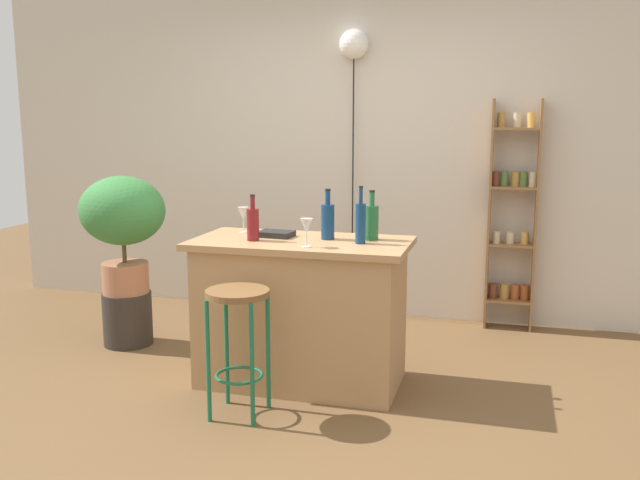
# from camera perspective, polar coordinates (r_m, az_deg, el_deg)

# --- Properties ---
(ground) EXTENTS (12.00, 12.00, 0.00)m
(ground) POSITION_cam_1_polar(r_m,az_deg,el_deg) (4.12, -2.78, -13.05)
(ground) COLOR brown
(back_wall) EXTENTS (6.40, 0.10, 2.80)m
(back_wall) POSITION_cam_1_polar(r_m,az_deg,el_deg) (5.68, 3.31, 7.87)
(back_wall) COLOR beige
(back_wall) RESTS_ON ground
(kitchen_counter) EXTENTS (1.31, 0.67, 0.89)m
(kitchen_counter) POSITION_cam_1_polar(r_m,az_deg,el_deg) (4.24, -1.56, -5.91)
(kitchen_counter) COLOR tan
(kitchen_counter) RESTS_ON ground
(bar_stool) EXTENTS (0.35, 0.35, 0.71)m
(bar_stool) POSITION_cam_1_polar(r_m,az_deg,el_deg) (3.77, -6.79, -6.78)
(bar_stool) COLOR #196642
(bar_stool) RESTS_ON ground
(spice_shelf) EXTENTS (0.36, 0.17, 1.76)m
(spice_shelf) POSITION_cam_1_polar(r_m,az_deg,el_deg) (5.44, 15.62, 1.89)
(spice_shelf) COLOR olive
(spice_shelf) RESTS_ON ground
(plant_stool) EXTENTS (0.35, 0.35, 0.38)m
(plant_stool) POSITION_cam_1_polar(r_m,az_deg,el_deg) (5.19, -15.62, -6.25)
(plant_stool) COLOR #2D2823
(plant_stool) RESTS_ON ground
(potted_plant) EXTENTS (0.61, 0.55, 0.84)m
(potted_plant) POSITION_cam_1_polar(r_m,az_deg,el_deg) (5.04, -16.01, 1.68)
(potted_plant) COLOR #A86B4C
(potted_plant) RESTS_ON plant_stool
(bottle_soda_blue) EXTENTS (0.06, 0.06, 0.34)m
(bottle_soda_blue) POSITION_cam_1_polar(r_m,az_deg,el_deg) (4.01, 3.37, 1.50)
(bottle_soda_blue) COLOR navy
(bottle_soda_blue) RESTS_ON kitchen_counter
(bottle_vinegar) EXTENTS (0.07, 0.07, 0.28)m
(bottle_vinegar) POSITION_cam_1_polar(r_m,az_deg,el_deg) (4.13, -5.57, 1.38)
(bottle_vinegar) COLOR maroon
(bottle_vinegar) RESTS_ON kitchen_counter
(bottle_olive_oil) EXTENTS (0.08, 0.08, 0.30)m
(bottle_olive_oil) POSITION_cam_1_polar(r_m,az_deg,el_deg) (4.15, 4.29, 1.57)
(bottle_olive_oil) COLOR #236638
(bottle_olive_oil) RESTS_ON kitchen_counter
(bottle_sauce_amber) EXTENTS (0.08, 0.08, 0.31)m
(bottle_sauce_amber) POSITION_cam_1_polar(r_m,az_deg,el_deg) (4.15, 0.64, 1.64)
(bottle_sauce_amber) COLOR navy
(bottle_sauce_amber) RESTS_ON kitchen_counter
(wine_glass_left) EXTENTS (0.07, 0.07, 0.16)m
(wine_glass_left) POSITION_cam_1_polar(r_m,az_deg,el_deg) (4.42, -6.36, 2.12)
(wine_glass_left) COLOR silver
(wine_glass_left) RESTS_ON kitchen_counter
(wine_glass_center) EXTENTS (0.07, 0.07, 0.16)m
(wine_glass_center) POSITION_cam_1_polar(r_m,az_deg,el_deg) (3.90, -1.13, 1.11)
(wine_glass_center) COLOR silver
(wine_glass_center) RESTS_ON kitchen_counter
(cookbook) EXTENTS (0.22, 0.17, 0.03)m
(cookbook) POSITION_cam_1_polar(r_m,az_deg,el_deg) (4.26, -3.67, 0.51)
(cookbook) COLOR black
(cookbook) RESTS_ON kitchen_counter
(pendant_globe_light) EXTENTS (0.23, 0.23, 2.30)m
(pendant_globe_light) POSITION_cam_1_polar(r_m,az_deg,el_deg) (5.60, 2.82, 15.60)
(pendant_globe_light) COLOR black
(pendant_globe_light) RESTS_ON ground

